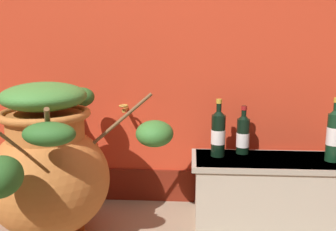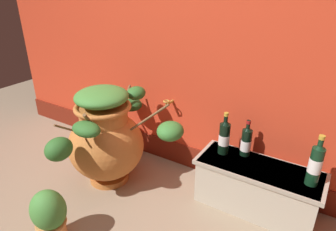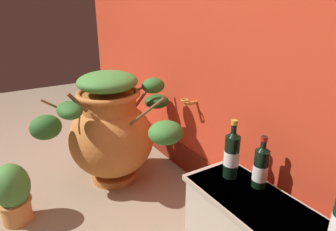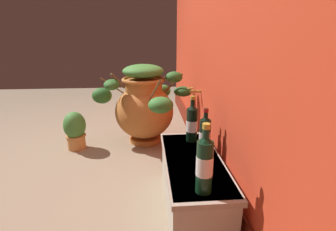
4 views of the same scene
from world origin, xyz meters
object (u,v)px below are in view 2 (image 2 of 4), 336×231
object	(u,v)px
terracotta_urn	(107,137)
wine_bottle_middle	(316,163)
wine_bottle_right	(224,136)
potted_shrub	(49,215)
wine_bottle_left	(246,141)

from	to	relation	value
terracotta_urn	wine_bottle_middle	xyz separation A→B (m)	(1.45, 0.29, 0.11)
terracotta_urn	wine_bottle_middle	bearing A→B (deg)	11.34
wine_bottle_right	potted_shrub	xyz separation A→B (m)	(-0.71, -1.02, -0.30)
wine_bottle_left	potted_shrub	world-z (taller)	wine_bottle_left
wine_bottle_middle	potted_shrub	distance (m)	1.67
terracotta_urn	potted_shrub	bearing A→B (deg)	-79.53
wine_bottle_middle	potted_shrub	world-z (taller)	wine_bottle_middle
wine_bottle_left	potted_shrub	xyz separation A→B (m)	(-0.86, -1.08, -0.27)
wine_bottle_middle	wine_bottle_right	bearing A→B (deg)	175.46
wine_bottle_left	wine_bottle_middle	xyz separation A→B (m)	(0.47, -0.11, 0.04)
wine_bottle_left	potted_shrub	bearing A→B (deg)	-128.62
wine_bottle_right	wine_bottle_left	bearing A→B (deg)	22.45
terracotta_urn	potted_shrub	size ratio (longest dim) A/B	2.70
terracotta_urn	wine_bottle_left	distance (m)	1.07
potted_shrub	terracotta_urn	bearing A→B (deg)	100.47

